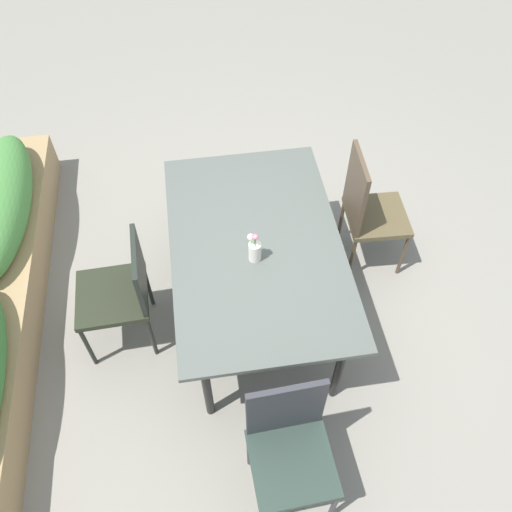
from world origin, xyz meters
name	(u,v)px	position (x,y,z in m)	size (l,w,h in m)	color
ground_plane	(248,303)	(0.00, 0.00, 0.00)	(12.00, 12.00, 0.00)	gray
dining_table	(256,249)	(-0.07, -0.05, 0.71)	(1.67, 1.06, 0.76)	#4C514C
chair_near_right	(367,207)	(0.31, -0.90, 0.55)	(0.44, 0.44, 1.01)	brown
chair_far_side	(122,289)	(-0.11, 0.82, 0.51)	(0.47, 0.47, 0.88)	black
chair_end_left	(289,444)	(-1.24, -0.04, 0.56)	(0.44, 0.44, 0.97)	#27352E
flower_vase	(255,249)	(-0.18, -0.02, 0.85)	(0.08, 0.08, 0.23)	silver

